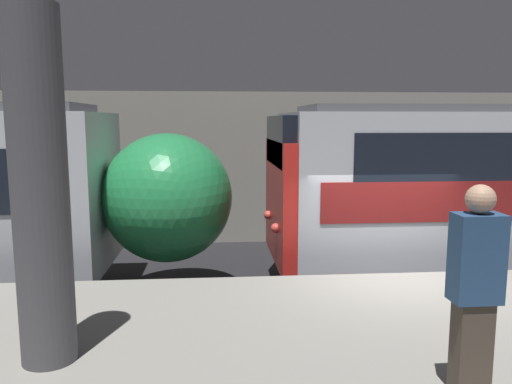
{
  "coord_description": "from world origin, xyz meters",
  "views": [
    {
      "loc": [
        -2.77,
        -7.01,
        3.38
      ],
      "look_at": [
        -2.11,
        0.94,
        2.24
      ],
      "focal_mm": 35.0,
      "sensor_mm": 36.0,
      "label": 1
    }
  ],
  "objects": [
    {
      "name": "station_rear_barrier",
      "position": [
        0.0,
        6.71,
        2.08
      ],
      "size": [
        50.0,
        0.15,
        4.16
      ],
      "color": "#9E998E",
      "rests_on": "ground"
    },
    {
      "name": "support_pillar_near",
      "position": [
        -4.35,
        -2.38,
        2.76
      ],
      "size": [
        0.51,
        0.51,
        3.27
      ],
      "color": "#47474C",
      "rests_on": "platform"
    },
    {
      "name": "ground_plane",
      "position": [
        0.0,
        0.0,
        0.0
      ],
      "size": [
        120.0,
        120.0,
        0.0
      ],
      "primitive_type": "plane",
      "color": "black"
    },
    {
      "name": "person_waiting",
      "position": [
        -0.71,
        -3.33,
        2.06
      ],
      "size": [
        0.38,
        0.24,
        1.77
      ],
      "color": "#473D33",
      "rests_on": "platform"
    }
  ]
}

